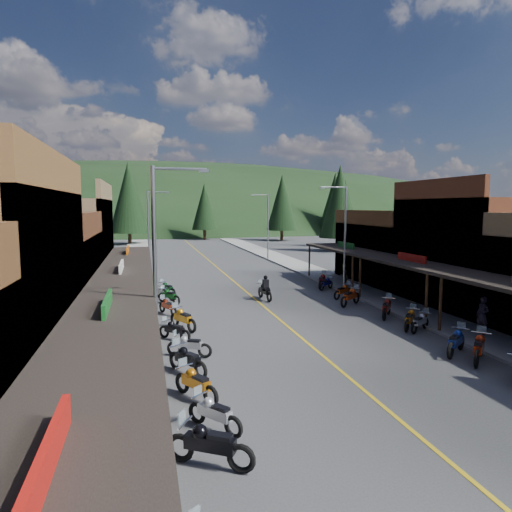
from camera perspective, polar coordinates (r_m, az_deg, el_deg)
ground at (r=25.43m, az=3.78°, el=-8.62°), size 220.00×220.00×0.00m
centerline at (r=44.55m, az=-3.97°, el=-2.19°), size 0.15×90.00×0.01m
sidewalk_west at (r=43.93m, az=-15.23°, el=-2.42°), size 3.40×94.00×0.15m
sidewalk_east at (r=46.78m, az=6.60°, el=-1.73°), size 3.40×94.00×0.15m
shop_west_2 at (r=26.23m, az=-27.54°, el=-3.20°), size 10.90×9.00×6.20m
shop_west_3 at (r=35.45m, az=-23.99°, el=0.85°), size 10.90×10.20×8.20m
shop_east_2 at (r=33.03m, az=26.33°, el=0.38°), size 10.90×9.00×8.20m
shop_east_3 at (r=40.88m, az=17.57°, el=0.35°), size 10.90×10.20×6.20m
streetlight_0 at (r=17.57m, az=-12.08°, el=-0.60°), size 2.16×0.18×8.00m
streetlight_1 at (r=45.49m, az=-13.12°, el=3.48°), size 2.16×0.18×8.00m
streetlight_2 at (r=34.63m, az=10.86°, el=2.72°), size 2.16×0.18×8.00m
streetlight_3 at (r=55.38m, az=1.35°, el=4.10°), size 2.16×0.18×8.00m
ridge_hill at (r=158.75m, az=-11.04°, el=3.75°), size 310.00×140.00×60.00m
pine_1 at (r=94.90m, az=-23.91°, el=6.13°), size 5.88×5.88×12.50m
pine_2 at (r=81.50m, az=-15.63°, el=7.03°), size 6.72×6.72×14.00m
pine_3 at (r=90.17m, az=-6.46°, el=6.16°), size 5.04×5.04×11.00m
pine_4 at (r=87.23m, az=3.26°, el=6.69°), size 5.88×5.88×12.50m
pine_5 at (r=104.05m, az=9.83°, el=6.94°), size 6.72×6.72×14.00m
pine_6 at (r=102.47m, az=17.82°, el=5.91°), size 5.04×5.04×11.00m
pine_7 at (r=102.44m, az=-27.75°, el=5.91°), size 5.88×5.88×12.50m
pine_8 at (r=65.10m, az=-26.76°, el=5.09°), size 4.48×4.48×10.00m
pine_9 at (r=75.31m, az=11.02°, el=6.01°), size 4.93×4.93×10.80m
pine_10 at (r=74.20m, az=-22.03°, el=5.98°), size 5.38×5.38×11.60m
pine_11 at (r=67.29m, az=10.42°, el=6.69°), size 5.82×5.82×12.40m
bike_west_2 at (r=12.30m, az=-5.78°, el=-22.19°), size 2.37×1.86×1.32m
bike_west_3 at (r=14.02m, az=-5.21°, el=-18.82°), size 1.79×2.00×1.15m
bike_west_4 at (r=16.05m, az=-7.53°, el=-15.33°), size 1.77×2.24×1.25m
bike_west_5 at (r=18.31m, az=-8.56°, el=-12.56°), size 1.81×2.25×1.26m
bike_west_6 at (r=20.29m, az=-8.35°, el=-10.87°), size 2.07×1.45×1.13m
bike_west_7 at (r=22.87m, az=-10.17°, el=-8.99°), size 1.80×1.79×1.09m
bike_west_8 at (r=24.58m, az=-9.12°, el=-7.61°), size 1.76×2.41×1.32m
bike_west_9 at (r=28.20m, az=-10.98°, el=-6.10°), size 1.43×1.99×1.09m
bike_west_10 at (r=31.17m, az=-10.81°, el=-4.83°), size 1.80×2.08×1.19m
bike_west_11 at (r=32.39m, az=-11.48°, el=-4.45°), size 2.05×1.72×1.16m
bike_west_12 at (r=33.90m, az=-11.07°, el=-3.95°), size 1.64×2.14×1.18m
bike_east_4 at (r=21.56m, az=26.11°, el=-10.13°), size 2.22×2.21×1.34m
bike_east_5 at (r=22.19m, az=23.73°, el=-9.64°), size 2.24×1.96×1.28m
bike_east_6 at (r=25.50m, az=19.83°, el=-7.66°), size 1.97×1.59×1.10m
bike_east_7 at (r=25.77m, az=18.71°, el=-7.35°), size 1.99×2.01×1.21m
bike_east_8 at (r=27.95m, az=16.02°, el=-6.14°), size 1.99×2.23×1.28m
bike_east_9 at (r=30.71m, az=11.72°, el=-4.89°), size 2.32×1.97×1.32m
bike_east_10 at (r=32.93m, az=10.83°, el=-4.26°), size 2.09×1.62×1.16m
bike_east_11 at (r=36.23m, az=8.77°, el=-3.33°), size 1.89×1.67×1.09m
bike_east_12 at (r=36.89m, az=8.27°, el=-2.98°), size 1.87×2.32×1.30m
rider_on_bike at (r=31.88m, az=1.12°, el=-4.25°), size 1.03×2.41×1.78m
pedestrian_east_a at (r=25.48m, az=26.46°, el=-6.68°), size 0.56×0.76×1.91m
pedestrian_east_b at (r=36.73m, az=10.87°, el=-2.41°), size 1.02×0.92×1.83m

